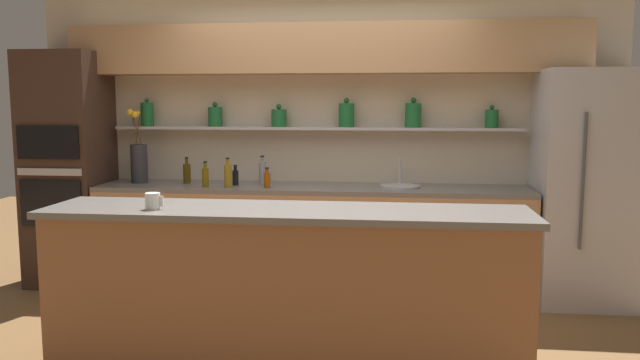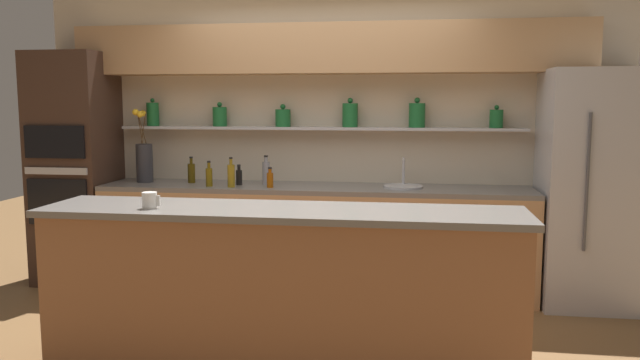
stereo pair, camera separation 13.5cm
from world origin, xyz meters
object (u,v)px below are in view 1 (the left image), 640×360
object	(u,v)px
flower_vase	(139,160)
bottle_sauce_0	(235,177)
bottle_oil_3	(187,173)
bottle_oil_4	(228,175)
oven_tower	(69,169)
bottle_spirit_1	(263,173)
coffee_mug	(153,201)
bottle_oil_5	(206,177)
refrigerator	(588,188)
sink_fixture	(400,185)
bottle_sauce_2	(267,179)

from	to	relation	value
flower_vase	bottle_sauce_0	world-z (taller)	flower_vase
bottle_oil_3	bottle_oil_4	bearing A→B (deg)	-27.57
oven_tower	bottle_sauce_0	distance (m)	1.54
bottle_spirit_1	bottle_sauce_0	bearing A→B (deg)	-164.36
coffee_mug	bottle_spirit_1	bearing A→B (deg)	82.38
bottle_sauce_0	bottle_oil_5	size ratio (longest dim) A/B	0.81
oven_tower	bottle_spirit_1	size ratio (longest dim) A/B	8.12
bottle_oil_4	bottle_oil_5	size ratio (longest dim) A/B	1.16
bottle_spirit_1	bottle_oil_3	bearing A→B (deg)	178.93
oven_tower	bottle_oil_5	size ratio (longest dim) A/B	9.46
refrigerator	flower_vase	world-z (taller)	refrigerator
refrigerator	bottle_spirit_1	xyz separation A→B (m)	(-2.71, 0.08, 0.08)
oven_tower	bottle_oil_5	distance (m)	1.32
bottle_sauce_0	bottle_oil_3	distance (m)	0.47
bottle_spirit_1	coffee_mug	xyz separation A→B (m)	(-0.25, -1.88, 0.04)
sink_fixture	oven_tower	bearing A→B (deg)	-179.78
sink_fixture	bottle_oil_4	world-z (taller)	bottle_oil_4
bottle_oil_4	bottle_oil_5	bearing A→B (deg)	174.31
sink_fixture	bottle_oil_5	size ratio (longest dim) A/B	1.53
sink_fixture	refrigerator	bearing A→B (deg)	-1.82
refrigerator	bottle_oil_4	world-z (taller)	refrigerator
bottle_spirit_1	oven_tower	bearing A→B (deg)	-178.60
refrigerator	coffee_mug	xyz separation A→B (m)	(-2.96, -1.80, 0.12)
flower_vase	bottle_sauce_0	distance (m)	0.91
bottle_oil_5	sink_fixture	bearing A→B (deg)	5.63
refrigerator	sink_fixture	world-z (taller)	refrigerator
bottle_oil_3	bottle_spirit_1	bearing A→B (deg)	-1.07
sink_fixture	bottle_oil_4	distance (m)	1.46
bottle_oil_3	flower_vase	bearing A→B (deg)	-179.33
flower_vase	sink_fixture	bearing A→B (deg)	-0.97
sink_fixture	bottle_sauce_0	bearing A→B (deg)	-178.71
bottle_oil_3	bottle_oil_5	world-z (taller)	bottle_oil_3
flower_vase	bottle_oil_5	bearing A→B (deg)	-16.68
oven_tower	flower_vase	distance (m)	0.65
sink_fixture	bottle_oil_5	world-z (taller)	sink_fixture
coffee_mug	bottle_sauce_2	bearing A→B (deg)	78.99
bottle_oil_3	bottle_oil_5	bearing A→B (deg)	-41.58
sink_fixture	bottle_oil_4	size ratio (longest dim) A/B	1.31
bottle_oil_5	coffee_mug	xyz separation A→B (m)	(0.20, -1.68, 0.06)
refrigerator	sink_fixture	bearing A→B (deg)	178.18
oven_tower	bottle_spirit_1	world-z (taller)	oven_tower
refrigerator	bottle_sauce_2	world-z (taller)	refrigerator
flower_vase	bottle_oil_3	distance (m)	0.45
oven_tower	flower_vase	xyz separation A→B (m)	(0.64, 0.05, 0.09)
flower_vase	bottle_sauce_0	bearing A→B (deg)	-4.52
bottle_oil_5	coffee_mug	size ratio (longest dim) A/B	2.05
bottle_spirit_1	bottle_sauce_2	bearing A→B (deg)	-67.14
oven_tower	bottle_oil_4	world-z (taller)	oven_tower
flower_vase	bottle_spirit_1	bearing A→B (deg)	-0.39
bottle_oil_3	bottle_oil_4	size ratio (longest dim) A/B	0.92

